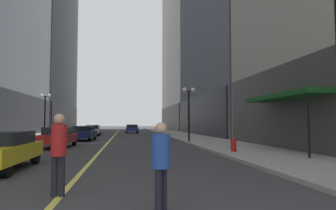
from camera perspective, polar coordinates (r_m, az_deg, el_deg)
The scene contains 15 objects.
ground_plane at distance 38.18m, azimuth -10.10°, elevation -5.70°, with size 200.00×200.00×0.00m, color #38383A.
sidewalk_left at distance 39.36m, azimuth -22.24°, elevation -5.32°, with size 4.50×78.00×0.15m, color #9E9991.
sidewalk_right at distance 38.75m, azimuth 2.25°, elevation -5.60°, with size 4.50×78.00×0.15m, color #9E9991.
lane_centre_stripe at distance 38.18m, azimuth -10.10°, elevation -5.70°, with size 0.16×70.00×0.01m, color #E5D64C.
storefront_awning_right at distance 17.09m, azimuth 21.06°, elevation 1.47°, with size 1.60×6.63×3.12m.
car_red at distance 21.23m, azimuth -19.98°, elevation -5.57°, with size 1.90×4.37×1.32m.
car_navy at distance 28.44m, azimuth -15.56°, elevation -5.02°, with size 2.00×4.42×1.32m.
car_silver at distance 38.51m, azimuth -13.96°, elevation -4.56°, with size 1.82×4.62×1.32m.
car_blue at distance 47.67m, azimuth -6.81°, elevation -4.38°, with size 1.96×4.29×1.32m.
pedestrian_in_blue_hoodie at distance 5.65m, azimuth -1.33°, elevation -10.25°, with size 0.48×0.48×1.64m.
pedestrian_in_red_jacket at distance 7.23m, azimuth -19.86°, elevation -7.52°, with size 0.35×0.35×1.83m.
traffic_light_near_right at distance 7.79m, azimuth 23.25°, elevation 12.68°, with size 3.43×0.35×5.65m.
street_lamp_left_far at distance 31.88m, azimuth -22.11°, elevation -0.14°, with size 1.06×0.36×4.43m.
street_lamp_right_mid at distance 24.27m, azimuth 3.93°, elevation 0.54°, with size 1.06×0.36×4.43m.
fire_hydrant_right at distance 15.99m, azimuth 12.23°, elevation -7.65°, with size 0.28×0.28×0.80m, color red.
Camera 1 is at (1.43, -3.12, 1.63)m, focal length 32.42 mm.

